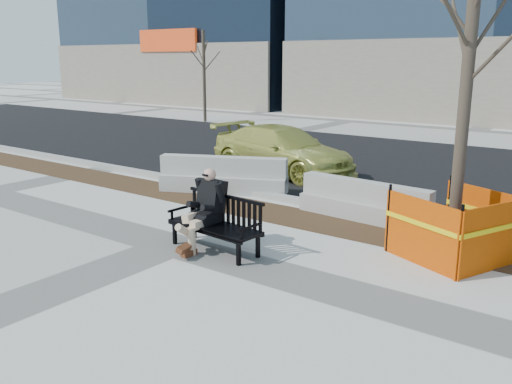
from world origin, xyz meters
TOP-DOWN VIEW (x-y plane):
  - ground at (0.00, 0.00)m, footprint 120.00×120.00m
  - mulch_strip at (0.00, 2.60)m, footprint 40.00×1.20m
  - asphalt_street at (0.00, 8.80)m, footprint 60.00×10.40m
  - curb at (0.00, 3.55)m, footprint 60.00×0.25m
  - bench at (0.75, 0.21)m, footprint 1.77×0.77m
  - seated_man at (0.52, 0.28)m, footprint 0.66×1.01m
  - tree_fence at (3.98, 2.23)m, footprint 2.97×2.97m
  - sedan at (-1.79, 6.02)m, footprint 4.67×2.56m
  - jersey_barrier_left at (-1.70, 3.39)m, footprint 2.99×1.80m
  - jersey_barrier_right at (1.96, 3.29)m, footprint 2.75×0.74m
  - far_tree_left at (-11.86, 14.17)m, footprint 2.11×2.11m

SIDE VIEW (x-z plane):
  - ground at x=0.00m, z-range 0.00..0.00m
  - bench at x=0.75m, z-range -0.46..0.46m
  - seated_man at x=0.52m, z-range -0.67..0.67m
  - tree_fence at x=3.98m, z-range -2.82..2.82m
  - sedan at x=-1.79m, z-range -0.64..0.64m
  - jersey_barrier_left at x=-1.70m, z-range -0.43..0.43m
  - jersey_barrier_right at x=1.96m, z-range -0.39..0.39m
  - far_tree_left at x=-11.86m, z-range -2.37..2.37m
  - asphalt_street at x=0.00m, z-range 0.00..0.01m
  - mulch_strip at x=0.00m, z-range -0.01..0.01m
  - curb at x=0.00m, z-range 0.00..0.12m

